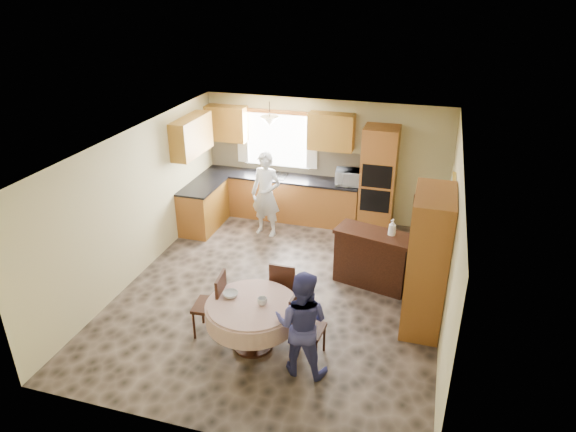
# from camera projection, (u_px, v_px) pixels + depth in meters

# --- Properties ---
(floor) EXTENTS (5.00, 6.00, 0.01)m
(floor) POSITION_uv_depth(u_px,v_px,m) (282.00, 290.00, 8.40)
(floor) COLOR brown
(floor) RESTS_ON ground
(ceiling) EXTENTS (5.00, 6.00, 0.01)m
(ceiling) POSITION_uv_depth(u_px,v_px,m) (281.00, 143.00, 7.34)
(ceiling) COLOR white
(ceiling) RESTS_ON wall_back
(wall_back) EXTENTS (5.00, 0.02, 2.50)m
(wall_back) POSITION_uv_depth(u_px,v_px,m) (324.00, 160.00, 10.47)
(wall_back) COLOR tan
(wall_back) RESTS_ON floor
(wall_front) EXTENTS (5.00, 0.02, 2.50)m
(wall_front) POSITION_uv_depth(u_px,v_px,m) (195.00, 344.00, 5.27)
(wall_front) COLOR tan
(wall_front) RESTS_ON floor
(wall_left) EXTENTS (0.02, 6.00, 2.50)m
(wall_left) POSITION_uv_depth(u_px,v_px,m) (137.00, 203.00, 8.51)
(wall_left) COLOR tan
(wall_left) RESTS_ON floor
(wall_right) EXTENTS (0.02, 6.00, 2.50)m
(wall_right) POSITION_uv_depth(u_px,v_px,m) (450.00, 244.00, 7.23)
(wall_right) COLOR tan
(wall_right) RESTS_ON floor
(window) EXTENTS (1.40, 0.03, 1.10)m
(window) POSITION_uv_depth(u_px,v_px,m) (277.00, 140.00, 10.56)
(window) COLOR white
(window) RESTS_ON wall_back
(curtain_left) EXTENTS (0.22, 0.02, 1.15)m
(curtain_left) POSITION_uv_depth(u_px,v_px,m) (242.00, 135.00, 10.69)
(curtain_left) COLOR white
(curtain_left) RESTS_ON wall_back
(curtain_right) EXTENTS (0.22, 0.02, 1.15)m
(curtain_right) POSITION_uv_depth(u_px,v_px,m) (312.00, 141.00, 10.30)
(curtain_right) COLOR white
(curtain_right) RESTS_ON wall_back
(base_cab_back) EXTENTS (3.30, 0.60, 0.88)m
(base_cab_back) POSITION_uv_depth(u_px,v_px,m) (281.00, 198.00, 10.77)
(base_cab_back) COLOR #A85B2D
(base_cab_back) RESTS_ON floor
(counter_back) EXTENTS (3.30, 0.64, 0.04)m
(counter_back) POSITION_uv_depth(u_px,v_px,m) (280.00, 177.00, 10.58)
(counter_back) COLOR black
(counter_back) RESTS_ON base_cab_back
(base_cab_left) EXTENTS (0.60, 1.20, 0.88)m
(base_cab_left) POSITION_uv_depth(u_px,v_px,m) (204.00, 207.00, 10.34)
(base_cab_left) COLOR #A85B2D
(base_cab_left) RESTS_ON floor
(counter_left) EXTENTS (0.64, 1.20, 0.04)m
(counter_left) POSITION_uv_depth(u_px,v_px,m) (202.00, 186.00, 10.14)
(counter_left) COLOR black
(counter_left) RESTS_ON base_cab_left
(backsplash) EXTENTS (3.30, 0.02, 0.55)m
(backsplash) POSITION_uv_depth(u_px,v_px,m) (284.00, 160.00, 10.71)
(backsplash) COLOR tan
(backsplash) RESTS_ON wall_back
(wall_cab_left) EXTENTS (0.85, 0.33, 0.72)m
(wall_cab_left) POSITION_uv_depth(u_px,v_px,m) (227.00, 123.00, 10.57)
(wall_cab_left) COLOR #C58731
(wall_cab_left) RESTS_ON wall_back
(wall_cab_right) EXTENTS (0.90, 0.33, 0.72)m
(wall_cab_right) POSITION_uv_depth(u_px,v_px,m) (331.00, 132.00, 10.01)
(wall_cab_right) COLOR #C58731
(wall_cab_right) RESTS_ON wall_back
(wall_cab_side) EXTENTS (0.33, 1.20, 0.72)m
(wall_cab_side) POSITION_uv_depth(u_px,v_px,m) (192.00, 136.00, 9.75)
(wall_cab_side) COLOR #C58731
(wall_cab_side) RESTS_ON wall_left
(oven_tower) EXTENTS (0.66, 0.62, 2.12)m
(oven_tower) POSITION_uv_depth(u_px,v_px,m) (378.00, 180.00, 9.99)
(oven_tower) COLOR #A85B2D
(oven_tower) RESTS_ON floor
(oven_upper) EXTENTS (0.56, 0.01, 0.45)m
(oven_upper) POSITION_uv_depth(u_px,v_px,m) (377.00, 177.00, 9.63)
(oven_upper) COLOR black
(oven_upper) RESTS_ON oven_tower
(oven_lower) EXTENTS (0.56, 0.01, 0.45)m
(oven_lower) POSITION_uv_depth(u_px,v_px,m) (375.00, 201.00, 9.85)
(oven_lower) COLOR black
(oven_lower) RESTS_ON oven_tower
(pendant) EXTENTS (0.36, 0.36, 0.18)m
(pendant) POSITION_uv_depth(u_px,v_px,m) (270.00, 121.00, 9.92)
(pendant) COLOR beige
(pendant) RESTS_ON ceiling
(sideboard) EXTENTS (1.34, 0.80, 0.90)m
(sideboard) POSITION_uv_depth(u_px,v_px,m) (373.00, 260.00, 8.41)
(sideboard) COLOR #3A1910
(sideboard) RESTS_ON floor
(space_heater) EXTENTS (0.49, 0.42, 0.57)m
(space_heater) POSITION_uv_depth(u_px,v_px,m) (424.00, 273.00, 8.35)
(space_heater) COLOR black
(space_heater) RESTS_ON floor
(cupboard) EXTENTS (0.54, 1.08, 2.07)m
(cupboard) POSITION_uv_depth(u_px,v_px,m) (428.00, 261.00, 7.21)
(cupboard) COLOR #A85B2D
(cupboard) RESTS_ON floor
(dining_table) EXTENTS (1.26, 1.26, 0.71)m
(dining_table) POSITION_uv_depth(u_px,v_px,m) (252.00, 313.00, 6.91)
(dining_table) COLOR #3A1910
(dining_table) RESTS_ON floor
(chair_left) EXTENTS (0.46, 0.46, 0.97)m
(chair_left) POSITION_uv_depth(u_px,v_px,m) (214.00, 301.00, 7.19)
(chair_left) COLOR #3A1910
(chair_left) RESTS_ON floor
(chair_back) EXTENTS (0.41, 0.41, 0.93)m
(chair_back) POSITION_uv_depth(u_px,v_px,m) (284.00, 286.00, 7.57)
(chair_back) COLOR #3A1910
(chair_back) RESTS_ON floor
(chair_right) EXTENTS (0.44, 0.44, 0.94)m
(chair_right) POSITION_uv_depth(u_px,v_px,m) (303.00, 323.00, 6.77)
(chair_right) COLOR #3A1910
(chair_right) RESTS_ON floor
(framed_picture) EXTENTS (0.06, 0.61, 0.50)m
(framed_picture) POSITION_uv_depth(u_px,v_px,m) (452.00, 194.00, 7.87)
(framed_picture) COLOR gold
(framed_picture) RESTS_ON wall_right
(microwave) EXTENTS (0.59, 0.43, 0.31)m
(microwave) POSITION_uv_depth(u_px,v_px,m) (350.00, 177.00, 10.09)
(microwave) COLOR silver
(microwave) RESTS_ON counter_back
(person_sink) EXTENTS (0.68, 0.51, 1.69)m
(person_sink) POSITION_uv_depth(u_px,v_px,m) (266.00, 194.00, 9.90)
(person_sink) COLOR silver
(person_sink) RESTS_ON floor
(person_dining) EXTENTS (0.72, 0.56, 1.46)m
(person_dining) POSITION_uv_depth(u_px,v_px,m) (302.00, 323.00, 6.41)
(person_dining) COLOR navy
(person_dining) RESTS_ON floor
(bowl_sideboard) EXTENTS (0.26, 0.26, 0.05)m
(bowl_sideboard) POSITION_uv_depth(u_px,v_px,m) (351.00, 231.00, 8.30)
(bowl_sideboard) COLOR #B2B2B2
(bowl_sideboard) RESTS_ON sideboard
(bottle_sideboard) EXTENTS (0.17, 0.17, 0.33)m
(bottle_sideboard) POSITION_uv_depth(u_px,v_px,m) (392.00, 229.00, 8.08)
(bottle_sideboard) COLOR silver
(bottle_sideboard) RESTS_ON sideboard
(cup_table) EXTENTS (0.15, 0.15, 0.10)m
(cup_table) POSITION_uv_depth(u_px,v_px,m) (262.00, 301.00, 6.79)
(cup_table) COLOR #B2B2B2
(cup_table) RESTS_ON dining_table
(bowl_table) EXTENTS (0.23, 0.23, 0.07)m
(bowl_table) POSITION_uv_depth(u_px,v_px,m) (231.00, 294.00, 6.97)
(bowl_table) COLOR #B2B2B2
(bowl_table) RESTS_ON dining_table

